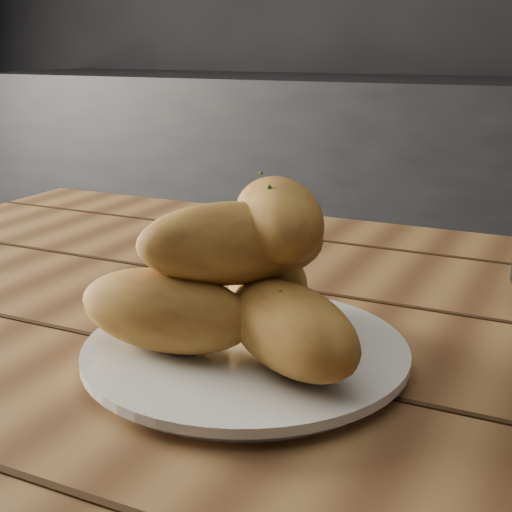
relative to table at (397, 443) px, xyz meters
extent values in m
cube|color=black|center=(-0.61, 1.74, -0.20)|extent=(2.80, 0.60, 0.90)
cube|color=olive|center=(0.00, 0.00, 0.08)|extent=(1.52, 0.87, 0.04)
cylinder|color=brown|center=(-0.65, 0.35, -0.30)|extent=(0.07, 0.07, 0.71)
cylinder|color=silver|center=(-0.11, -0.09, 0.10)|extent=(0.25, 0.25, 0.01)
cylinder|color=silver|center=(-0.11, -0.09, 0.11)|extent=(0.27, 0.27, 0.01)
ellipsoid|color=#BA8733|center=(-0.17, -0.13, 0.15)|extent=(0.16, 0.07, 0.07)
ellipsoid|color=#BA8733|center=(-0.06, -0.12, 0.15)|extent=(0.16, 0.14, 0.07)
ellipsoid|color=#BA8733|center=(-0.12, -0.04, 0.15)|extent=(0.13, 0.16, 0.07)
ellipsoid|color=#BA8733|center=(-0.12, -0.10, 0.20)|extent=(0.17, 0.14, 0.07)
ellipsoid|color=#BA8733|center=(-0.10, -0.06, 0.22)|extent=(0.14, 0.16, 0.07)
camera|label=1|loc=(0.13, -0.58, 0.36)|focal=50.00mm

